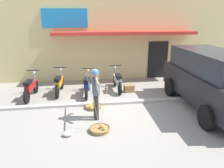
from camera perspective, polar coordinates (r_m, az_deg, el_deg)
The scene contains 13 objects.
ground_plane at distance 7.57m, azimuth -0.30°, elevation -7.55°, with size 90.00×90.00×0.00m, color gray.
sidewalk_curb at distance 8.18m, azimuth -0.96°, elevation -5.17°, with size 20.00×0.24×0.10m, color #AEA89C.
fruit_vendor at distance 6.74m, azimuth -4.47°, elevation -1.84°, with size 0.22×1.69×1.70m.
fruit_basket_left_side at distance 6.35m, azimuth -3.33°, elevation -12.08°, with size 0.63×0.63×1.45m.
fruit_basket_right_side at distance 7.86m, azimuth -5.05°, elevation -6.05°, with size 0.63×0.63×1.45m.
motorcycle_nearest_shop at distance 9.31m, azimuth -21.26°, elevation -0.91°, with size 0.54×1.82×1.09m.
motorcycle_second_in_row at distance 9.49m, azimuth -14.19°, elevation 0.11°, with size 0.54×1.82×1.09m.
motorcycle_third_in_row at distance 9.09m, azimuth -6.75°, elevation -0.23°, with size 0.54×1.82×1.09m.
motorcycle_end_of_row at distance 9.60m, azimuth 1.47°, elevation 0.85°, with size 0.54×1.82×1.09m.
parked_truck at distance 8.36m, azimuth 25.72°, elevation 1.37°, with size 2.24×4.85×2.10m.
storefront_building at distance 13.65m, azimuth 1.03°, elevation 12.90°, with size 13.00×6.00×4.20m.
plastic_litter_bag at distance 6.23m, azimuth -12.05°, elevation -13.14°, with size 0.28×0.22×0.14m, color silver.
wooden_crate at distance 9.53m, azimuth 4.64°, elevation -1.17°, with size 0.44×0.36×0.32m, color olive.
Camera 1 is at (-0.91, -6.79, 3.21)m, focal length 33.55 mm.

